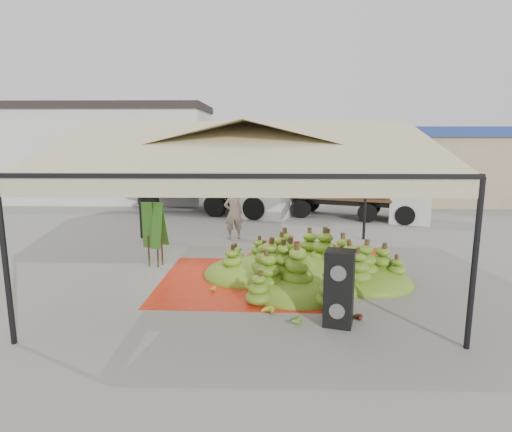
{
  "coord_description": "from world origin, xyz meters",
  "views": [
    {
      "loc": [
        0.48,
        -10.98,
        3.65
      ],
      "look_at": [
        0.2,
        1.5,
        1.3
      ],
      "focal_mm": 30.0,
      "sensor_mm": 36.0,
      "label": 1
    }
  ],
  "objects_px": {
    "speaker_stack": "(339,288)",
    "vendor": "(234,213)",
    "truck_right": "(365,190)",
    "banana_heap": "(310,258)",
    "truck_left": "(220,179)"
  },
  "relations": [
    {
      "from": "speaker_stack",
      "to": "vendor",
      "type": "relative_size",
      "value": 0.8
    },
    {
      "from": "vendor",
      "to": "truck_right",
      "type": "bearing_deg",
      "value": -160.28
    },
    {
      "from": "banana_heap",
      "to": "vendor",
      "type": "distance_m",
      "value": 4.98
    },
    {
      "from": "speaker_stack",
      "to": "truck_left",
      "type": "height_order",
      "value": "truck_left"
    },
    {
      "from": "banana_heap",
      "to": "truck_left",
      "type": "relative_size",
      "value": 0.69
    },
    {
      "from": "speaker_stack",
      "to": "truck_right",
      "type": "distance_m",
      "value": 11.52
    },
    {
      "from": "banana_heap",
      "to": "vendor",
      "type": "height_order",
      "value": "vendor"
    },
    {
      "from": "vendor",
      "to": "truck_left",
      "type": "bearing_deg",
      "value": -95.65
    },
    {
      "from": "speaker_stack",
      "to": "truck_left",
      "type": "relative_size",
      "value": 0.19
    },
    {
      "from": "banana_heap",
      "to": "vendor",
      "type": "xyz_separation_m",
      "value": [
        -2.28,
        4.42,
        0.34
      ]
    },
    {
      "from": "truck_left",
      "to": "truck_right",
      "type": "relative_size",
      "value": 1.27
    },
    {
      "from": "banana_heap",
      "to": "speaker_stack",
      "type": "height_order",
      "value": "speaker_stack"
    },
    {
      "from": "vendor",
      "to": "speaker_stack",
      "type": "bearing_deg",
      "value": 93.5
    },
    {
      "from": "banana_heap",
      "to": "truck_left",
      "type": "height_order",
      "value": "truck_left"
    },
    {
      "from": "banana_heap",
      "to": "truck_right",
      "type": "xyz_separation_m",
      "value": [
        3.28,
        8.49,
        0.68
      ]
    }
  ]
}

